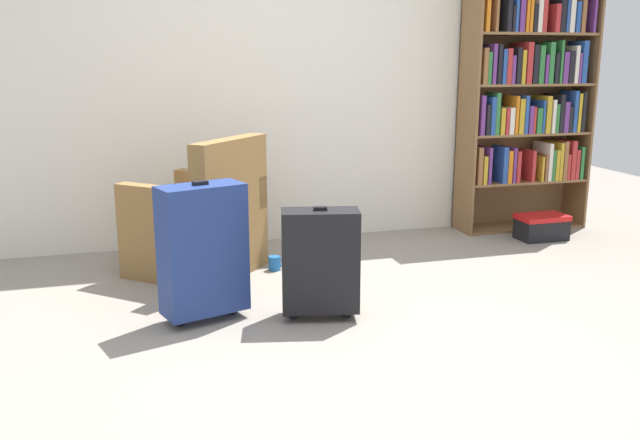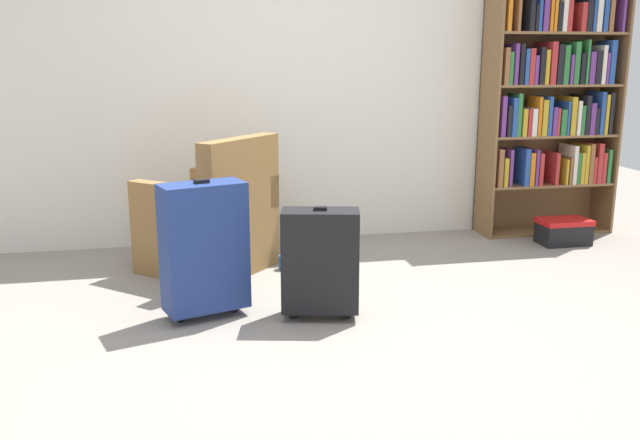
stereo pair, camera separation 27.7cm
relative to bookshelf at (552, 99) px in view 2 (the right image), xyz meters
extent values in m
plane|color=gray|center=(-2.09, -1.90, -1.07)|extent=(9.72, 9.72, 0.00)
cube|color=silver|center=(-2.09, 0.23, 0.23)|extent=(5.55, 0.10, 2.60)
cube|color=brown|center=(-0.53, 0.00, -0.10)|extent=(0.02, 0.33, 1.95)
cube|color=brown|center=(0.52, 0.00, -0.10)|extent=(0.02, 0.33, 1.95)
cube|color=brown|center=(-0.01, 0.15, -0.10)|extent=(1.07, 0.02, 1.95)
cube|color=brown|center=(-0.01, 0.00, -1.06)|extent=(1.03, 0.31, 0.02)
cube|color=brown|center=(-0.01, 0.00, -0.67)|extent=(1.03, 0.31, 0.02)
cube|color=brown|center=(-0.01, 0.00, -0.28)|extent=(1.03, 0.31, 0.02)
cube|color=brown|center=(-0.01, 0.00, 0.11)|extent=(1.03, 0.31, 0.02)
cube|color=brown|center=(-0.01, 0.00, 0.50)|extent=(1.03, 0.31, 0.02)
cube|color=brown|center=(-0.47, -0.04, -0.52)|extent=(0.04, 0.23, 0.30)
cube|color=gold|center=(-0.43, -0.06, -0.55)|extent=(0.03, 0.19, 0.23)
cube|color=#66337F|center=(-0.39, -0.05, -0.52)|extent=(0.02, 0.22, 0.29)
cube|color=#264C99|center=(-0.25, -0.06, -0.52)|extent=(0.04, 0.20, 0.29)
cube|color=orange|center=(-0.21, -0.04, -0.53)|extent=(0.04, 0.24, 0.26)
cube|color=#66337F|center=(-0.17, -0.03, -0.52)|extent=(0.02, 0.26, 0.28)
cube|color=#B22D2D|center=(-0.13, -0.04, -0.54)|extent=(0.03, 0.25, 0.25)
cube|color=#B22D2D|center=(0.01, -0.05, -0.54)|extent=(0.03, 0.21, 0.25)
cube|color=gold|center=(0.09, -0.06, -0.56)|extent=(0.02, 0.19, 0.20)
cube|color=brown|center=(0.12, -0.06, -0.56)|extent=(0.02, 0.20, 0.22)
cube|color=silver|center=(0.16, -0.03, -0.51)|extent=(0.03, 0.25, 0.31)
cube|color=#2D7238|center=(0.19, -0.02, -0.54)|extent=(0.03, 0.28, 0.25)
cube|color=gold|center=(0.23, -0.04, -0.54)|extent=(0.03, 0.23, 0.25)
cube|color=gold|center=(0.26, -0.03, -0.51)|extent=(0.03, 0.25, 0.31)
cube|color=brown|center=(0.30, -0.02, -0.50)|extent=(0.04, 0.27, 0.32)
cube|color=#B22D2D|center=(0.34, -0.02, -0.56)|extent=(0.03, 0.27, 0.21)
cube|color=#B22D2D|center=(0.38, -0.04, -0.50)|extent=(0.04, 0.25, 0.32)
cube|color=#B22D2D|center=(0.42, -0.05, -0.54)|extent=(0.03, 0.22, 0.25)
cube|color=#2D7238|center=(0.46, -0.05, -0.53)|extent=(0.03, 0.21, 0.27)
cube|color=#66337F|center=(-0.47, -0.07, -0.12)|extent=(0.04, 0.18, 0.31)
cube|color=black|center=(-0.43, -0.06, -0.15)|extent=(0.03, 0.20, 0.24)
cube|color=#264C99|center=(-0.38, -0.04, -0.13)|extent=(0.04, 0.23, 0.29)
cube|color=#2D7238|center=(-0.35, -0.06, -0.11)|extent=(0.03, 0.20, 0.33)
cube|color=gold|center=(-0.30, -0.04, -0.17)|extent=(0.04, 0.23, 0.21)
cube|color=#B22D2D|center=(-0.26, -0.04, -0.17)|extent=(0.03, 0.23, 0.21)
cube|color=silver|center=(-0.22, -0.03, -0.17)|extent=(0.04, 0.26, 0.21)
cube|color=orange|center=(-0.18, -0.06, -0.12)|extent=(0.02, 0.20, 0.30)
cube|color=gold|center=(-0.13, -0.03, -0.14)|extent=(0.04, 0.26, 0.28)
cube|color=#264C99|center=(-0.09, -0.05, -0.12)|extent=(0.03, 0.22, 0.30)
cube|color=#66337F|center=(-0.05, -0.04, -0.16)|extent=(0.03, 0.24, 0.22)
cube|color=#B22D2D|center=(-0.02, -0.06, -0.17)|extent=(0.02, 0.20, 0.21)
cube|color=#2D7238|center=(0.03, -0.06, -0.17)|extent=(0.04, 0.19, 0.20)
cube|color=#264C99|center=(0.07, -0.02, -0.14)|extent=(0.02, 0.28, 0.26)
cube|color=gold|center=(0.11, -0.02, -0.13)|extent=(0.04, 0.28, 0.29)
cube|color=silver|center=(0.16, -0.06, -0.14)|extent=(0.03, 0.19, 0.26)
cube|color=#2D7238|center=(0.19, -0.02, -0.16)|extent=(0.03, 0.28, 0.23)
cube|color=black|center=(0.23, -0.03, -0.12)|extent=(0.04, 0.26, 0.31)
cube|color=#66337F|center=(0.28, -0.05, -0.15)|extent=(0.04, 0.21, 0.25)
cube|color=black|center=(0.32, -0.05, -0.17)|extent=(0.03, 0.22, 0.21)
cube|color=#264C99|center=(0.36, -0.05, -0.11)|extent=(0.03, 0.22, 0.33)
cube|color=gold|center=(0.39, -0.06, -0.12)|extent=(0.03, 0.19, 0.31)
cube|color=black|center=(0.43, -0.02, -0.11)|extent=(0.03, 0.27, 0.33)
cube|color=brown|center=(-0.47, -0.02, 0.25)|extent=(0.04, 0.28, 0.27)
cube|color=#2D7238|center=(-0.44, -0.03, 0.24)|extent=(0.03, 0.25, 0.24)
cube|color=#66337F|center=(-0.40, -0.07, 0.27)|extent=(0.03, 0.18, 0.30)
cube|color=black|center=(-0.35, -0.02, 0.27)|extent=(0.03, 0.28, 0.30)
cube|color=#264C99|center=(-0.31, -0.05, 0.25)|extent=(0.03, 0.22, 0.26)
cube|color=#B22D2D|center=(-0.27, -0.05, 0.25)|extent=(0.04, 0.22, 0.27)
cube|color=#66337F|center=(-0.23, -0.03, 0.23)|extent=(0.03, 0.26, 0.22)
cube|color=black|center=(-0.19, -0.04, 0.26)|extent=(0.04, 0.23, 0.28)
cube|color=gold|center=(-0.15, -0.04, 0.25)|extent=(0.03, 0.24, 0.26)
cube|color=#B22D2D|center=(-0.09, -0.02, 0.28)|extent=(0.04, 0.27, 0.32)
cube|color=black|center=(-0.04, -0.04, 0.27)|extent=(0.04, 0.24, 0.30)
cube|color=#2D7238|center=(0.01, -0.02, 0.26)|extent=(0.04, 0.27, 0.29)
cube|color=#66337F|center=(0.06, -0.04, 0.23)|extent=(0.02, 0.23, 0.22)
cube|color=#2D7238|center=(0.10, -0.04, 0.28)|extent=(0.04, 0.24, 0.32)
cube|color=black|center=(0.15, -0.07, 0.23)|extent=(0.03, 0.18, 0.23)
cube|color=#2D7238|center=(0.19, -0.03, 0.28)|extent=(0.02, 0.25, 0.33)
cube|color=#66337F|center=(0.23, -0.03, 0.24)|extent=(0.04, 0.26, 0.24)
cube|color=black|center=(0.28, -0.05, 0.24)|extent=(0.04, 0.22, 0.25)
cube|color=silver|center=(0.33, -0.03, 0.26)|extent=(0.03, 0.25, 0.29)
cube|color=#66337F|center=(0.36, -0.05, 0.24)|extent=(0.02, 0.22, 0.24)
cube|color=#264C99|center=(0.40, -0.04, 0.28)|extent=(0.04, 0.23, 0.33)
cube|color=orange|center=(-0.48, -0.04, 0.65)|extent=(0.03, 0.24, 0.29)
cube|color=brown|center=(-0.40, -0.05, 0.66)|extent=(0.02, 0.21, 0.30)
cube|color=black|center=(-0.30, -0.06, 0.63)|extent=(0.04, 0.20, 0.24)
cube|color=black|center=(-0.26, -0.04, 0.60)|extent=(0.02, 0.24, 0.19)
cube|color=#264C99|center=(-0.23, -0.06, 0.64)|extent=(0.02, 0.19, 0.26)
cube|color=#66337F|center=(-0.19, -0.03, 0.63)|extent=(0.04, 0.26, 0.25)
cube|color=orange|center=(-0.14, -0.04, 0.64)|extent=(0.02, 0.24, 0.26)
cube|color=orange|center=(-0.11, -0.03, 0.65)|extent=(0.02, 0.25, 0.28)
cube|color=black|center=(-0.07, -0.06, 0.61)|extent=(0.03, 0.20, 0.21)
cube|color=silver|center=(-0.03, -0.03, 0.66)|extent=(0.04, 0.25, 0.31)
cube|color=#B22D2D|center=(0.01, -0.02, 0.63)|extent=(0.04, 0.28, 0.24)
cube|color=#B22D2D|center=(0.12, -0.04, 0.61)|extent=(0.04, 0.24, 0.21)
cube|color=black|center=(0.17, -0.03, 0.64)|extent=(0.04, 0.26, 0.27)
cube|color=#264C99|center=(0.21, -0.03, 0.66)|extent=(0.02, 0.26, 0.30)
cube|color=silver|center=(0.25, -0.02, 0.65)|extent=(0.04, 0.28, 0.28)
cube|color=#264C99|center=(0.31, -0.03, 0.62)|extent=(0.04, 0.25, 0.23)
cube|color=brown|center=(0.36, -0.05, 0.67)|extent=(0.04, 0.22, 0.32)
cube|color=#66337F|center=(0.46, -0.06, 0.67)|extent=(0.02, 0.19, 0.32)
cube|color=olive|center=(-2.74, -0.47, -0.87)|extent=(0.99, 0.99, 0.40)
cube|color=tan|center=(-2.74, -0.47, -0.63)|extent=(0.77, 0.76, 0.08)
cube|color=olive|center=(-2.52, -0.66, -0.42)|extent=(0.56, 0.60, 0.50)
cube|color=olive|center=(-2.54, -0.25, -0.56)|extent=(0.59, 0.54, 0.22)
cube|color=olive|center=(-2.94, -0.69, -0.56)|extent=(0.59, 0.54, 0.22)
cylinder|color=#1959A5|center=(-2.23, -0.60, -1.03)|extent=(0.08, 0.08, 0.10)
torus|color=#1959A5|center=(-2.18, -0.60, -1.02)|extent=(0.06, 0.01, 0.06)
cube|color=black|center=(-0.04, -0.39, -0.99)|extent=(0.37, 0.23, 0.17)
cube|color=red|center=(-0.04, -0.39, -0.90)|extent=(0.38, 0.24, 0.04)
cube|color=black|center=(-2.18, -1.51, -0.75)|extent=(0.45, 0.28, 0.55)
cube|color=black|center=(-2.18, -1.51, -0.46)|extent=(0.08, 0.05, 0.02)
cylinder|color=black|center=(-2.32, -1.48, -1.05)|extent=(0.06, 0.06, 0.05)
cylinder|color=black|center=(-2.03, -1.54, -1.05)|extent=(0.06, 0.06, 0.05)
cube|color=navy|center=(-2.78, -1.37, -0.68)|extent=(0.49, 0.34, 0.70)
cube|color=black|center=(-2.78, -1.37, -0.32)|extent=(0.09, 0.06, 0.02)
cylinder|color=black|center=(-2.93, -1.42, -1.05)|extent=(0.06, 0.06, 0.05)
cylinder|color=black|center=(-2.64, -1.32, -1.05)|extent=(0.06, 0.06, 0.05)
camera|label=1|loc=(-3.15, -4.91, 0.32)|focal=38.42mm
camera|label=2|loc=(-2.89, -4.97, 0.32)|focal=38.42mm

